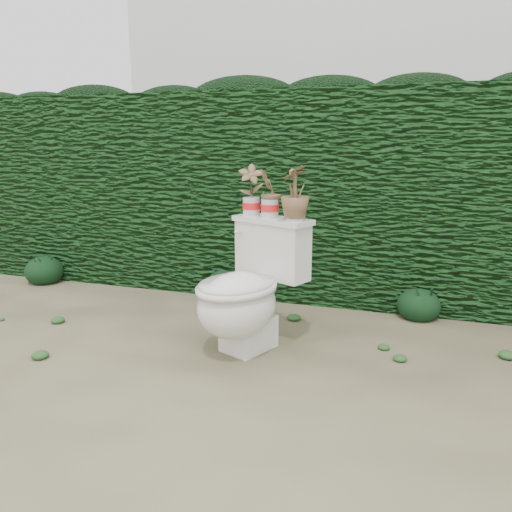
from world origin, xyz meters
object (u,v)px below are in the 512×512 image
(potted_plant_left, at_px, (251,191))
(potted_plant_center, at_px, (270,195))
(toilet, at_px, (246,293))
(potted_plant_right, at_px, (295,194))

(potted_plant_left, relative_size, potted_plant_center, 1.09)
(toilet, distance_m, potted_plant_right, 0.64)
(potted_plant_left, xyz_separation_m, potted_plant_right, (0.31, -0.13, 0.00))
(toilet, relative_size, potted_plant_left, 2.66)
(potted_plant_center, xyz_separation_m, potted_plant_right, (0.17, -0.07, 0.01))
(toilet, distance_m, potted_plant_left, 0.64)
(toilet, xyz_separation_m, potted_plant_left, (-0.07, 0.29, 0.57))
(toilet, bearing_deg, potted_plant_left, 125.68)
(toilet, xyz_separation_m, potted_plant_right, (0.25, 0.16, 0.57))
(potted_plant_left, bearing_deg, potted_plant_center, -39.75)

